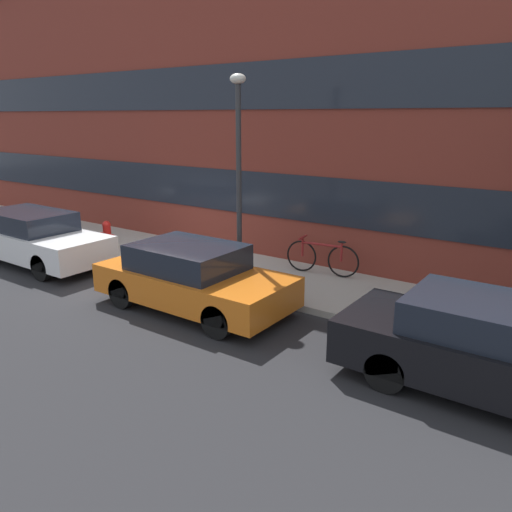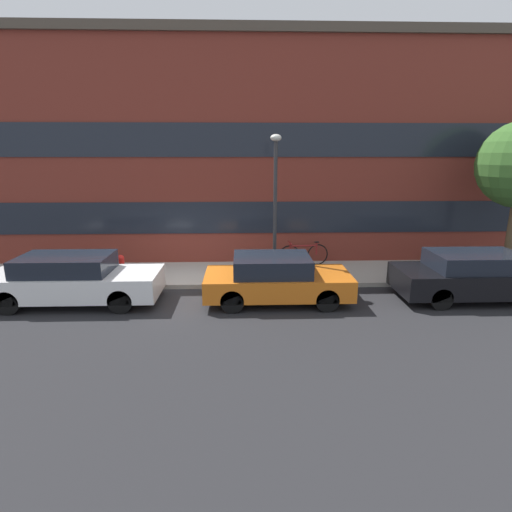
{
  "view_description": "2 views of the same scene",
  "coord_description": "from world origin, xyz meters",
  "px_view_note": "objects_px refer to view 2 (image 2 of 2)",
  "views": [
    {
      "loc": [
        8.92,
        -7.82,
        3.66
      ],
      "look_at": [
        3.3,
        0.12,
        0.91
      ],
      "focal_mm": 35.0,
      "sensor_mm": 36.0,
      "label": 1
    },
    {
      "loc": [
        1.75,
        -11.31,
        3.96
      ],
      "look_at": [
        2.12,
        0.18,
        0.96
      ],
      "focal_mm": 28.0,
      "sensor_mm": 36.0,
      "label": 2
    }
  ],
  "objects_px": {
    "fire_hydrant": "(121,267)",
    "bicycle": "(304,254)",
    "parked_car_black": "(478,276)",
    "lamp_post": "(275,192)",
    "parked_car_white": "(73,280)",
    "parked_car_orange": "(276,279)"
  },
  "relations": [
    {
      "from": "parked_car_black",
      "to": "lamp_post",
      "type": "height_order",
      "value": "lamp_post"
    },
    {
      "from": "parked_car_black",
      "to": "bicycle",
      "type": "xyz_separation_m",
      "value": [
        -4.38,
        3.03,
        -0.11
      ]
    },
    {
      "from": "parked_car_orange",
      "to": "lamp_post",
      "type": "bearing_deg",
      "value": 87.27
    },
    {
      "from": "parked_car_white",
      "to": "bicycle",
      "type": "relative_size",
      "value": 2.59
    },
    {
      "from": "parked_car_orange",
      "to": "parked_car_black",
      "type": "height_order",
      "value": "parked_car_black"
    },
    {
      "from": "parked_car_white",
      "to": "fire_hydrant",
      "type": "relative_size",
      "value": 5.79
    },
    {
      "from": "bicycle",
      "to": "lamp_post",
      "type": "height_order",
      "value": "lamp_post"
    },
    {
      "from": "fire_hydrant",
      "to": "parked_car_orange",
      "type": "bearing_deg",
      "value": -19.8
    },
    {
      "from": "parked_car_white",
      "to": "lamp_post",
      "type": "height_order",
      "value": "lamp_post"
    },
    {
      "from": "parked_car_orange",
      "to": "fire_hydrant",
      "type": "bearing_deg",
      "value": 160.2
    },
    {
      "from": "bicycle",
      "to": "lamp_post",
      "type": "relative_size",
      "value": 0.4
    },
    {
      "from": "parked_car_white",
      "to": "lamp_post",
      "type": "bearing_deg",
      "value": 14.48
    },
    {
      "from": "parked_car_orange",
      "to": "parked_car_black",
      "type": "relative_size",
      "value": 0.86
    },
    {
      "from": "parked_car_white",
      "to": "bicycle",
      "type": "bearing_deg",
      "value": 24.54
    },
    {
      "from": "parked_car_white",
      "to": "parked_car_orange",
      "type": "xyz_separation_m",
      "value": [
        5.43,
        0.0,
        -0.03
      ]
    },
    {
      "from": "parked_car_black",
      "to": "bicycle",
      "type": "bearing_deg",
      "value": 145.35
    },
    {
      "from": "parked_car_black",
      "to": "bicycle",
      "type": "height_order",
      "value": "parked_car_black"
    },
    {
      "from": "bicycle",
      "to": "fire_hydrant",
      "type": "bearing_deg",
      "value": 5.67
    },
    {
      "from": "parked_car_black",
      "to": "bicycle",
      "type": "relative_size",
      "value": 2.63
    },
    {
      "from": "fire_hydrant",
      "to": "bicycle",
      "type": "relative_size",
      "value": 0.45
    },
    {
      "from": "parked_car_black",
      "to": "parked_car_white",
      "type": "bearing_deg",
      "value": -180.0
    },
    {
      "from": "parked_car_orange",
      "to": "bicycle",
      "type": "distance_m",
      "value": 3.26
    }
  ]
}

